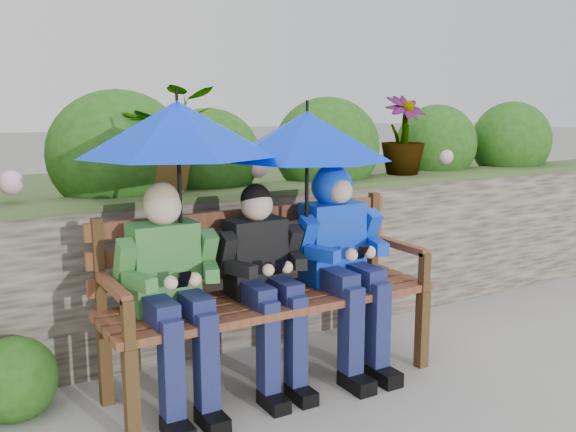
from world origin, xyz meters
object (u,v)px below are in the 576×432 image
boy_left (171,286)px  boy_middle (264,274)px  umbrella_left (178,128)px  umbrella_right (307,135)px  boy_right (341,249)px  park_bench (266,284)px

boy_left → boy_middle: size_ratio=1.04×
umbrella_left → umbrella_right: (0.75, -0.03, -0.06)m
boy_right → umbrella_left: umbrella_left is taller
umbrella_left → boy_right: bearing=-2.9°
boy_left → umbrella_left: 0.80m
boy_left → boy_middle: boy_left is taller
park_bench → boy_middle: (-0.06, -0.09, 0.08)m
park_bench → umbrella_left: 1.04m
umbrella_right → boy_left: bearing=-177.8°
park_bench → umbrella_left: umbrella_left is taller
umbrella_left → umbrella_right: 0.75m
park_bench → umbrella_left: bearing=-176.1°
boy_middle → umbrella_right: umbrella_right is taller
park_bench → boy_right: boy_right is taller
boy_left → boy_right: (1.06, 0.01, 0.06)m
boy_middle → umbrella_left: umbrella_left is taller
park_bench → boy_middle: bearing=-124.1°
boy_left → park_bench: bearing=9.0°
boy_left → boy_middle: (0.54, 0.00, -0.02)m
boy_middle → umbrella_left: size_ratio=1.12×
boy_left → boy_middle: bearing=0.5°
umbrella_right → park_bench: bearing=164.7°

